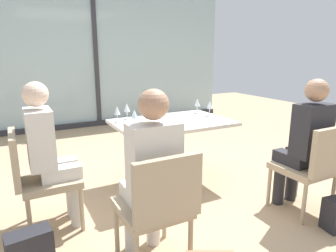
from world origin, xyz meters
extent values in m
plane|color=tan|center=(0.00, 0.00, 0.00)|extent=(12.00, 12.00, 0.00)
cube|color=#9DB7BC|center=(0.00, 3.20, 1.35)|extent=(5.76, 0.03, 2.70)
cube|color=#2D2D33|center=(0.00, 3.17, 1.35)|extent=(0.08, 0.06, 2.70)
cube|color=#2D2D33|center=(0.00, 3.17, 0.05)|extent=(5.76, 0.10, 0.10)
cube|color=silver|center=(0.00, 0.00, 0.71)|extent=(1.29, 0.86, 0.04)
cylinder|color=#4C4C51|center=(0.00, 0.00, 0.35)|extent=(0.14, 0.14, 0.69)
cylinder|color=#4C4C51|center=(0.00, 0.00, 0.01)|extent=(0.56, 0.56, 0.02)
cube|color=tan|center=(0.78, -1.14, 0.42)|extent=(0.46, 0.46, 0.06)
cube|color=tan|center=(0.78, -1.39, 0.66)|extent=(0.46, 0.05, 0.42)
cylinder|color=tan|center=(0.98, -0.94, 0.20)|extent=(0.04, 0.04, 0.39)
cylinder|color=tan|center=(0.58, -0.94, 0.20)|extent=(0.04, 0.04, 0.39)
cylinder|color=tan|center=(0.98, -1.34, 0.20)|extent=(0.04, 0.04, 0.39)
cylinder|color=tan|center=(0.58, -1.34, 0.20)|extent=(0.04, 0.04, 0.39)
cube|color=tan|center=(-0.78, -1.14, 0.42)|extent=(0.46, 0.46, 0.06)
cube|color=tan|center=(-0.78, -1.39, 0.66)|extent=(0.46, 0.05, 0.42)
cylinder|color=tan|center=(-0.58, -0.94, 0.20)|extent=(0.04, 0.04, 0.39)
cylinder|color=tan|center=(-0.98, -0.94, 0.20)|extent=(0.04, 0.04, 0.39)
cylinder|color=tan|center=(-0.58, -1.34, 0.20)|extent=(0.04, 0.04, 0.39)
cube|color=tan|center=(-1.35, -0.32, 0.42)|extent=(0.46, 0.46, 0.06)
cube|color=tan|center=(-1.60, -0.32, 0.66)|extent=(0.05, 0.46, 0.42)
cylinder|color=tan|center=(-1.15, -0.52, 0.20)|extent=(0.04, 0.04, 0.39)
cylinder|color=tan|center=(-1.15, -0.12, 0.20)|extent=(0.04, 0.04, 0.39)
cylinder|color=tan|center=(-1.55, -0.52, 0.20)|extent=(0.04, 0.04, 0.39)
cylinder|color=tan|center=(-1.55, -0.12, 0.20)|extent=(0.04, 0.04, 0.39)
cylinder|color=#28282D|center=(0.87, -0.96, 0.23)|extent=(0.11, 0.11, 0.45)
cube|color=#28282D|center=(0.87, -1.06, 0.51)|extent=(0.13, 0.32, 0.11)
cylinder|color=#28282D|center=(0.69, -0.96, 0.23)|extent=(0.11, 0.11, 0.45)
cube|color=#28282D|center=(0.69, -1.06, 0.51)|extent=(0.13, 0.32, 0.11)
cube|color=#28282D|center=(0.78, -1.19, 0.80)|extent=(0.34, 0.20, 0.48)
sphere|color=tan|center=(0.78, -1.19, 1.16)|extent=(0.20, 0.20, 0.20)
cylinder|color=silver|center=(-0.69, -0.96, 0.23)|extent=(0.11, 0.11, 0.45)
cube|color=silver|center=(-0.69, -1.06, 0.51)|extent=(0.13, 0.32, 0.11)
cylinder|color=silver|center=(-0.87, -0.96, 0.23)|extent=(0.11, 0.11, 0.45)
cube|color=silver|center=(-0.87, -1.06, 0.51)|extent=(0.13, 0.32, 0.11)
cube|color=silver|center=(-0.78, -1.19, 0.80)|extent=(0.34, 0.20, 0.48)
sphere|color=tan|center=(-0.78, -1.19, 1.16)|extent=(0.20, 0.20, 0.20)
cylinder|color=silver|center=(-1.17, -0.41, 0.23)|extent=(0.11, 0.11, 0.45)
cube|color=silver|center=(-1.27, -0.41, 0.51)|extent=(0.32, 0.13, 0.11)
cylinder|color=silver|center=(-1.17, -0.23, 0.23)|extent=(0.11, 0.11, 0.45)
cube|color=silver|center=(-1.27, -0.23, 0.51)|extent=(0.32, 0.13, 0.11)
cube|color=silver|center=(-1.40, -0.32, 0.80)|extent=(0.20, 0.34, 0.48)
sphere|color=beige|center=(-1.40, -0.32, 1.16)|extent=(0.20, 0.20, 0.20)
cylinder|color=silver|center=(-0.41, 0.33, 0.73)|extent=(0.06, 0.06, 0.00)
cylinder|color=silver|center=(-0.41, 0.33, 0.78)|extent=(0.01, 0.01, 0.08)
cone|color=silver|center=(-0.41, 0.33, 0.87)|extent=(0.07, 0.07, 0.09)
cylinder|color=silver|center=(-0.47, -0.05, 0.73)|extent=(0.06, 0.06, 0.00)
cylinder|color=silver|center=(-0.47, -0.05, 0.78)|extent=(0.01, 0.01, 0.08)
cone|color=silver|center=(-0.47, -0.05, 0.87)|extent=(0.07, 0.07, 0.09)
cylinder|color=silver|center=(0.54, 0.05, 0.73)|extent=(0.06, 0.06, 0.00)
cylinder|color=silver|center=(0.54, 0.05, 0.78)|extent=(0.01, 0.01, 0.08)
cone|color=silver|center=(0.54, 0.05, 0.87)|extent=(0.07, 0.07, 0.09)
cylinder|color=silver|center=(0.50, 0.26, 0.73)|extent=(0.06, 0.06, 0.00)
cylinder|color=silver|center=(0.50, 0.26, 0.78)|extent=(0.01, 0.01, 0.08)
cone|color=silver|center=(0.50, 0.26, 0.87)|extent=(0.07, 0.07, 0.09)
cylinder|color=silver|center=(-0.57, 0.22, 0.73)|extent=(0.06, 0.06, 0.00)
cylinder|color=silver|center=(-0.57, 0.22, 0.78)|extent=(0.01, 0.01, 0.08)
cone|color=silver|center=(-0.57, 0.22, 0.87)|extent=(0.07, 0.07, 0.09)
cylinder|color=white|center=(-0.58, -0.33, 0.78)|extent=(0.08, 0.08, 0.09)
cube|color=black|center=(-0.46, 0.08, 0.73)|extent=(0.08, 0.15, 0.01)
cube|color=#232328|center=(-1.57, -0.82, 0.14)|extent=(0.32, 0.20, 0.28)
camera|label=1|loc=(-1.56, -2.86, 1.48)|focal=31.84mm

